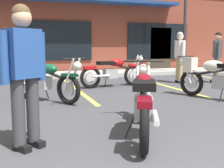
{
  "coord_description": "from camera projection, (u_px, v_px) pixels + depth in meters",
  "views": [
    {
      "loc": [
        -1.46,
        -1.2,
        1.2
      ],
      "look_at": [
        0.04,
        3.39,
        0.55
      ],
      "focal_mm": 44.68,
      "sensor_mm": 36.0,
      "label": 1
    }
  ],
  "objects": [
    {
      "name": "motorcycle_blue_standard",
      "position": [
        113.0,
        71.0,
        8.33
      ],
      "size": [
        2.1,
        0.76,
        0.98
      ],
      "color": "black",
      "rests_on": "ground_plane"
    },
    {
      "name": "person_by_back_row",
      "position": [
        180.0,
        54.0,
        9.16
      ],
      "size": [
        0.32,
        0.61,
        1.68
      ],
      "color": "black",
      "rests_on": "ground_plane"
    },
    {
      "name": "person_in_shorts_foreground",
      "position": [
        217.0,
        54.0,
        9.21
      ],
      "size": [
        0.4,
        0.58,
        1.68
      ],
      "color": "black",
      "rests_on": "ground_plane"
    },
    {
      "name": "motorcycle_green_cafe_racer",
      "position": [
        45.0,
        80.0,
        6.14
      ],
      "size": [
        1.48,
        1.79,
        0.98
      ],
      "color": "black",
      "rests_on": "ground_plane"
    },
    {
      "name": "ground_plane",
      "position": [
        111.0,
        116.0,
        4.86
      ],
      "size": [
        80.0,
        80.0,
        0.0
      ],
      "primitive_type": "plane",
      "color": "#3D3D42"
    },
    {
      "name": "brick_storefront_building",
      "position": [
        49.0,
        32.0,
        14.86
      ],
      "size": [
        18.29,
        7.14,
        3.94
      ],
      "color": "brown",
      "rests_on": "ground_plane"
    },
    {
      "name": "painted_stall_lines",
      "position": [
        76.0,
        89.0,
        7.9
      ],
      "size": [
        11.08,
        4.8,
        0.01
      ],
      "color": "#DBCC4C",
      "rests_on": "ground_plane"
    },
    {
      "name": "motorcycle_silver_naked",
      "position": [
        215.0,
        76.0,
        6.35
      ],
      "size": [
        1.12,
        1.99,
        0.98
      ],
      "color": "black",
      "rests_on": "ground_plane"
    },
    {
      "name": "motorcycle_foreground_classic",
      "position": [
        144.0,
        101.0,
        3.79
      ],
      "size": [
        1.14,
        1.98,
        0.98
      ],
      "color": "black",
      "rests_on": "ground_plane"
    },
    {
      "name": "person_in_black_shirt",
      "position": [
        24.0,
        68.0,
        3.2
      ],
      "size": [
        0.55,
        0.43,
        1.68
      ],
      "color": "black",
      "rests_on": "ground_plane"
    },
    {
      "name": "sidewalk_kerb",
      "position": [
        60.0,
        75.0,
        11.28
      ],
      "size": [
        22.0,
        1.8,
        0.14
      ],
      "primitive_type": "cube",
      "color": "#A8A59E",
      "rests_on": "ground_plane"
    }
  ]
}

